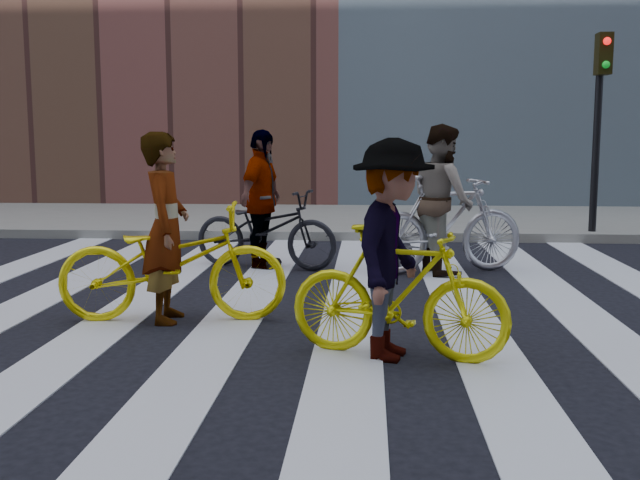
# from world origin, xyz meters

# --- Properties ---
(ground) EXTENTS (100.00, 100.00, 0.00)m
(ground) POSITION_xyz_m (0.00, 0.00, 0.00)
(ground) COLOR black
(ground) RESTS_ON ground
(sidewalk_far) EXTENTS (100.00, 5.00, 0.15)m
(sidewalk_far) POSITION_xyz_m (0.00, 7.50, 0.07)
(sidewalk_far) COLOR gray
(sidewalk_far) RESTS_ON ground
(zebra_crosswalk) EXTENTS (8.25, 10.00, 0.01)m
(zebra_crosswalk) POSITION_xyz_m (0.00, 0.00, 0.01)
(zebra_crosswalk) COLOR silver
(zebra_crosswalk) RESTS_ON ground
(traffic_signal) EXTENTS (0.22, 0.42, 3.33)m
(traffic_signal) POSITION_xyz_m (4.40, 5.32, 2.28)
(traffic_signal) COLOR black
(traffic_signal) RESTS_ON ground
(bike_yellow_left) EXTENTS (2.15, 0.93, 1.10)m
(bike_yellow_left) POSITION_xyz_m (-1.09, -0.46, 0.55)
(bike_yellow_left) COLOR #FFE90E
(bike_yellow_left) RESTS_ON ground
(bike_silver_mid) EXTENTS (2.14, 1.18, 1.24)m
(bike_silver_mid) POSITION_xyz_m (1.67, 2.21, 0.62)
(bike_silver_mid) COLOR #ADADB7
(bike_silver_mid) RESTS_ON ground
(bike_yellow_right) EXTENTS (1.78, 0.93, 1.03)m
(bike_yellow_right) POSITION_xyz_m (0.94, -1.50, 0.51)
(bike_yellow_right) COLOR yellow
(bike_yellow_right) RESTS_ON ground
(bike_dark_rear) EXTENTS (2.06, 1.17, 1.02)m
(bike_dark_rear) POSITION_xyz_m (-0.63, 2.42, 0.51)
(bike_dark_rear) COLOR black
(bike_dark_rear) RESTS_ON ground
(rider_left) EXTENTS (0.48, 0.67, 1.74)m
(rider_left) POSITION_xyz_m (-1.14, -0.46, 0.87)
(rider_left) COLOR slate
(rider_left) RESTS_ON ground
(rider_mid) EXTENTS (0.94, 1.07, 1.86)m
(rider_mid) POSITION_xyz_m (1.62, 2.21, 0.93)
(rider_mid) COLOR slate
(rider_mid) RESTS_ON ground
(rider_right) EXTENTS (0.90, 1.22, 1.69)m
(rider_right) POSITION_xyz_m (0.89, -1.50, 0.85)
(rider_right) COLOR slate
(rider_right) RESTS_ON ground
(rider_rear) EXTENTS (0.70, 1.13, 1.79)m
(rider_rear) POSITION_xyz_m (-0.68, 2.42, 0.90)
(rider_rear) COLOR slate
(rider_rear) RESTS_ON ground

